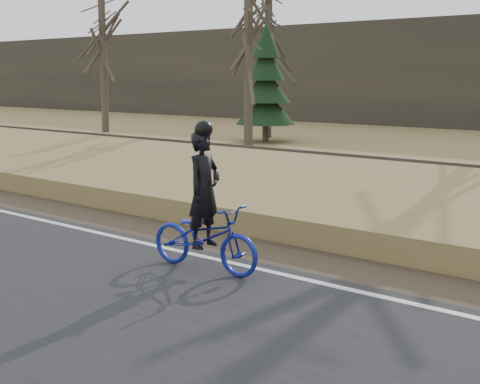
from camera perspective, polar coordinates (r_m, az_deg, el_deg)
The scene contains 11 objects.
ground at distance 13.02m, azimuth -15.76°, elevation -3.10°, with size 120.00×120.00×0.00m, color olive.
edge_line at distance 13.12m, azimuth -15.06°, elevation -2.68°, with size 120.00×0.12×0.01m, color silver.
shoulder at distance 13.72m, azimuth -11.69°, elevation -2.19°, with size 120.00×1.60×0.04m, color #473A2B.
embankment at distance 15.72m, azimuth -3.25°, elevation 0.26°, with size 120.00×5.00×0.44m, color olive.
ballast at distance 18.67m, azimuth 4.60°, elevation 1.79°, with size 120.00×3.00×0.45m, color slate.
railroad at distance 18.63m, azimuth 4.62°, elevation 2.71°, with size 120.00×2.40×0.29m.
cyclist at distance 9.61m, azimuth -3.05°, elevation -2.75°, with size 1.89×0.77×2.17m.
bare_tree_far_left at distance 35.01m, azimuth -11.59°, elevation 11.10°, with size 0.36×0.36×7.43m, color #4E4339.
bare_tree_left at distance 31.37m, azimuth 2.43°, elevation 11.62°, with size 0.36×0.36×7.60m, color #4E4339.
bare_tree_near_left at distance 26.23m, azimuth 0.72°, elevation 11.01°, with size 0.36×0.36×6.72m, color #4E4339.
conifer at distance 29.20m, azimuth 2.21°, elevation 9.01°, with size 2.60×2.60×5.08m.
Camera 1 is at (10.42, -7.27, 2.84)m, focal length 50.00 mm.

